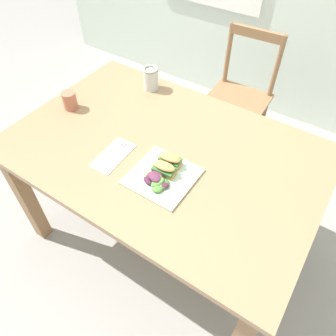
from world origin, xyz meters
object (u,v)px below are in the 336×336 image
plate_lunch (163,176)px  cup_extra_side (70,101)px  sandwich_half_back (170,160)px  mason_jar_iced_tea (151,79)px  dining_table (164,165)px  chair_wooden_far (239,98)px  sandwich_half_front (164,169)px  fork_on_napkin (116,153)px

plate_lunch → cup_extra_side: (-0.65, 0.13, 0.04)m
sandwich_half_back → mason_jar_iced_tea: size_ratio=0.83×
dining_table → cup_extra_side: (-0.56, -0.01, 0.16)m
chair_wooden_far → mason_jar_iced_tea: chair_wooden_far is taller
sandwich_half_back → mason_jar_iced_tea: (-0.41, 0.43, 0.02)m
dining_table → cup_extra_side: size_ratio=15.42×
dining_table → sandwich_half_back: sandwich_half_back is taller
sandwich_half_back → sandwich_half_front: bearing=-81.6°
chair_wooden_far → sandwich_half_front: 1.14m
sandwich_half_back → fork_on_napkin: size_ratio=0.55×
chair_wooden_far → sandwich_half_back: size_ratio=8.55×
sandwich_half_front → sandwich_half_back: (-0.01, 0.06, 0.00)m
sandwich_half_front → dining_table: bearing=124.5°
plate_lunch → fork_on_napkin: bearing=179.9°
dining_table → cup_extra_side: 0.58m
cup_extra_side → chair_wooden_far: bearing=61.1°
plate_lunch → mason_jar_iced_tea: size_ratio=2.10×
sandwich_half_front → mason_jar_iced_tea: 0.64m
chair_wooden_far → fork_on_napkin: 1.14m
sandwich_half_front → cup_extra_side: (-0.65, 0.12, 0.01)m
fork_on_napkin → chair_wooden_far: bearing=83.1°
mason_jar_iced_tea → sandwich_half_back: bearing=-46.8°
fork_on_napkin → mason_jar_iced_tea: size_ratio=1.51×
fork_on_napkin → cup_extra_side: size_ratio=2.03×
plate_lunch → sandwich_half_front: bearing=100.6°
cup_extra_side → plate_lunch: bearing=-11.4°
fork_on_napkin → sandwich_half_back: bearing=15.8°
fork_on_napkin → mason_jar_iced_tea: mason_jar_iced_tea is taller
sandwich_half_front → cup_extra_side: 0.66m
dining_table → fork_on_napkin: 0.24m
sandwich_half_front → fork_on_napkin: size_ratio=0.55×
fork_on_napkin → mason_jar_iced_tea: (-0.17, 0.50, 0.05)m
sandwich_half_front → sandwich_half_back: 0.06m
dining_table → sandwich_half_front: bearing=-55.5°
plate_lunch → sandwich_half_front: 0.04m
chair_wooden_far → cup_extra_side: bearing=-118.9°
sandwich_half_front → fork_on_napkin: bearing=-177.7°
dining_table → chair_wooden_far: (-0.03, 0.95, -0.18)m
dining_table → sandwich_half_back: 0.19m
dining_table → mason_jar_iced_tea: (-0.32, 0.36, 0.17)m
plate_lunch → chair_wooden_far: bearing=96.2°
cup_extra_side → sandwich_half_front: bearing=-10.5°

